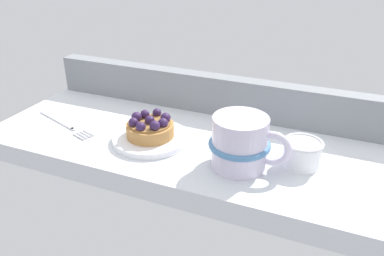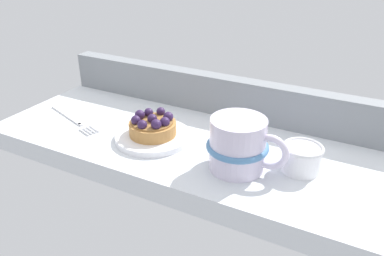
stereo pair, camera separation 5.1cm
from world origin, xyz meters
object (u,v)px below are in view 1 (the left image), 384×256
Objects in this scene: dessert_plate at (151,138)px; coffee_mug at (241,143)px; raspberry_tart at (150,127)px; dessert_fork at (64,124)px; sugar_bowl at (302,152)px.

coffee_mug is (17.62, -1.87, 3.81)cm from dessert_plate.
raspberry_tart reaches higher than dessert_plate.
dessert_plate is at bearing 2.73° from dessert_fork.
dessert_fork is (-19.07, -0.89, -2.50)cm from raspberry_tart.
dessert_plate is 2.28cm from raspberry_tart.
sugar_bowl is (9.21, 4.10, -1.92)cm from coffee_mug.
dessert_fork is at bearing -177.27° from dessert_plate.
dessert_plate is 2.13× the size of sugar_bowl.
coffee_mug is 2.04× the size of sugar_bowl.
dessert_fork is (-19.05, -0.91, -0.22)cm from dessert_plate.
raspberry_tart reaches higher than sugar_bowl.
raspberry_tart is 17.76cm from coffee_mug.
coffee_mug is 0.79× the size of dessert_fork.
raspberry_tart is 1.32× the size of sugar_bowl.
sugar_bowl reaches higher than dessert_fork.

